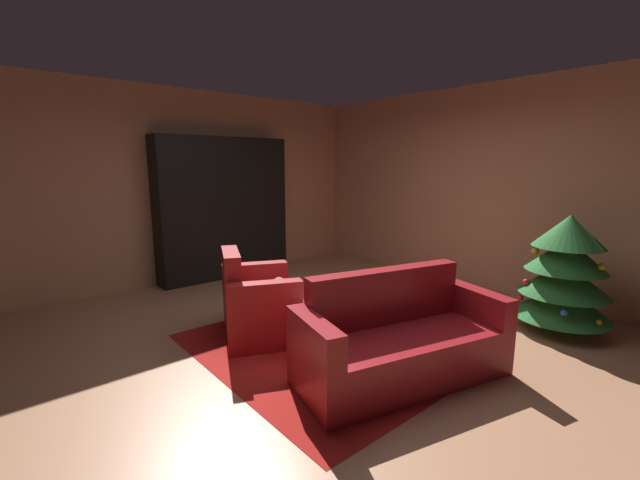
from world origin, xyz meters
name	(u,v)px	position (x,y,z in m)	size (l,w,h in m)	color
ground_plane	(335,339)	(0.00, 0.00, 0.00)	(7.29, 7.29, 0.00)	#B37B58
wall_back	(486,188)	(0.00, 2.78, 1.39)	(6.19, 0.06, 2.78)	tan
wall_left	(198,186)	(-3.07, 0.00, 1.39)	(0.06, 5.61, 2.78)	tan
area_rug	(316,350)	(0.07, -0.30, 0.00)	(2.45, 1.89, 0.01)	#A41A16
bookshelf_unit	(231,212)	(-2.82, 0.40, 1.00)	(0.35, 2.04, 2.11)	black
armchair_red	(257,306)	(-0.58, -0.54, 0.31)	(1.11, 1.01, 0.89)	maroon
couch_red	(400,343)	(0.88, -0.09, 0.29)	(1.11, 1.85, 0.86)	maroon
coffee_table	(336,311)	(0.25, -0.22, 0.41)	(0.72, 0.72, 0.46)	black
book_stack_on_table	(331,304)	(0.23, -0.27, 0.49)	(0.22, 0.18, 0.07)	#334497
bottle_on_table	(352,291)	(0.25, -0.02, 0.56)	(0.07, 0.07, 0.26)	#125125
decorated_tree	(565,273)	(1.35, 1.97, 0.61)	(0.95, 0.95, 1.22)	brown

